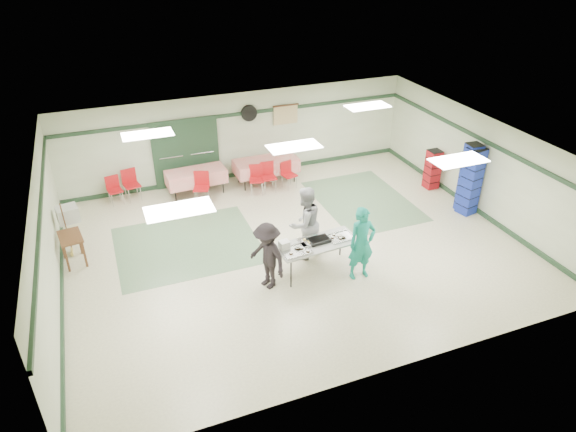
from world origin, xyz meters
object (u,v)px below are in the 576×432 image
object	(u,v)px
chair_loose_a	(130,181)
crate_stack_blue_b	(471,181)
crate_stack_blue_a	(469,178)
broom	(66,227)
chair_d	(202,184)
crate_stack_red	(433,169)
office_printer	(68,214)
chair_loose_b	(114,187)
chair_b	(256,176)
dining_table_b	(196,176)
volunteer_grey	(305,223)
printer_table	(71,240)
chair_a	(268,174)
dining_table_a	(266,165)
chair_c	(288,172)
volunteer_dark	(267,256)
volunteer_teal	(362,244)
serving_table	(317,244)

from	to	relation	value
chair_loose_a	crate_stack_blue_b	size ratio (longest dim) A/B	0.47
crate_stack_blue_a	broom	size ratio (longest dim) A/B	1.42
chair_d	crate_stack_red	distance (m)	6.94
chair_d	office_printer	size ratio (longest dim) A/B	1.91
chair_loose_b	chair_b	bearing A→B (deg)	-23.05
dining_table_b	volunteer_grey	bearing A→B (deg)	-71.17
chair_loose_b	printer_table	size ratio (longest dim) A/B	1.00
dining_table_b	chair_a	bearing A→B (deg)	-18.34
volunteer_grey	crate_stack_blue_a	distance (m)	5.10
chair_loose_a	chair_loose_b	distance (m)	0.50
dining_table_a	chair_a	distance (m)	0.58
dining_table_a	chair_c	xyz separation A→B (m)	(0.49, -0.57, -0.06)
volunteer_grey	chair_loose_b	bearing A→B (deg)	-66.49
chair_loose_b	chair_a	bearing A→B (deg)	-22.01
volunteer_dark	crate_stack_blue_b	size ratio (longest dim) A/B	0.82
dining_table_a	chair_d	size ratio (longest dim) A/B	2.11
dining_table_a	chair_d	world-z (taller)	chair_d
dining_table_b	chair_loose_b	size ratio (longest dim) A/B	2.14
chair_b	broom	bearing A→B (deg)	-149.25
chair_loose_a	office_printer	distance (m)	2.74
dining_table_b	chair_c	distance (m)	2.75
volunteer_teal	chair_c	size ratio (longest dim) A/B	2.11
crate_stack_red	volunteer_dark	bearing A→B (deg)	-155.70
chair_loose_b	serving_table	bearing A→B (deg)	-62.99
volunteer_grey	chair_a	size ratio (longest dim) A/B	2.03
printer_table	volunteer_teal	bearing A→B (deg)	-34.00
chair_c	printer_table	xyz separation A→B (m)	(-6.22, -1.94, 0.11)
volunteer_dark	printer_table	bearing A→B (deg)	-144.39
volunteer_grey	volunteer_dark	distance (m)	1.47
chair_c	crate_stack_blue_b	world-z (taller)	crate_stack_blue_b
volunteer_teal	office_printer	bearing A→B (deg)	148.93
chair_loose_a	office_printer	world-z (taller)	office_printer
crate_stack_red	printer_table	xyz separation A→B (m)	(-10.30, -0.31, 0.01)
serving_table	chair_loose_a	world-z (taller)	chair_loose_a
crate_stack_blue_a	dining_table_b	bearing A→B (deg)	150.87
serving_table	chair_loose_a	size ratio (longest dim) A/B	2.14
volunteer_grey	printer_table	size ratio (longest dim) A/B	2.22
dining_table_b	chair_loose_a	size ratio (longest dim) A/B	1.92
volunteer_teal	serving_table	bearing A→B (deg)	146.41
dining_table_a	chair_d	distance (m)	2.24
chair_a	broom	distance (m)	5.85
chair_b	serving_table	bearing A→B (deg)	-74.21
dining_table_b	chair_a	xyz separation A→B (m)	(2.06, -0.56, -0.01)
volunteer_teal	chair_loose_b	world-z (taller)	volunteer_teal
crate_stack_red	broom	distance (m)	10.38
chair_loose_a	chair_loose_b	xyz separation A→B (m)	(-0.49, -0.09, -0.06)
serving_table	printer_table	size ratio (longest dim) A/B	2.38
serving_table	broom	world-z (taller)	broom
volunteer_grey	serving_table	bearing A→B (deg)	74.69
volunteer_teal	crate_stack_blue_a	bearing A→B (deg)	21.93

